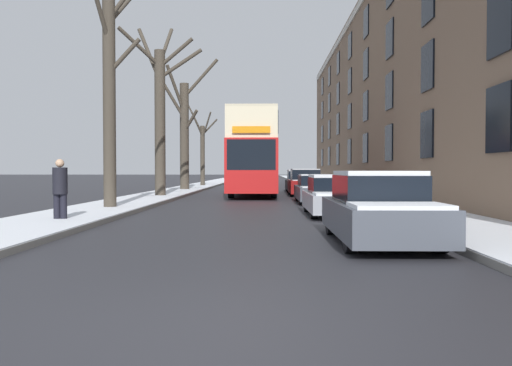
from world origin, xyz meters
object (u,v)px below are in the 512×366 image
at_px(parked_car_2, 316,189).
at_px(oncoming_van, 249,173).
at_px(bare_tree_left_2, 184,130).
at_px(parked_car_1, 336,196).
at_px(bare_tree_left_0, 111,88).
at_px(bare_tree_left_3, 202,150).
at_px(parked_car_3, 305,183).
at_px(parked_car_4, 299,182).
at_px(pedestrian_left_sidewalk, 60,189).
at_px(double_decker_bus, 254,151).
at_px(parked_car_0, 378,209).
at_px(bare_tree_left_1, 160,111).

height_order(parked_car_2, oncoming_van, oncoming_van).
bearing_deg(bare_tree_left_2, parked_car_1, -66.43).
xyz_separation_m(bare_tree_left_0, bare_tree_left_3, (0.03, 25.29, -1.20)).
relative_size(bare_tree_left_3, parked_car_2, 1.65).
distance_m(parked_car_3, oncoming_van, 14.95).
relative_size(parked_car_4, pedestrian_left_sidewalk, 2.41).
height_order(double_decker_bus, parked_car_4, double_decker_bus).
bearing_deg(parked_car_4, parked_car_2, -90.00).
height_order(parked_car_0, parked_car_1, parked_car_0).
relative_size(bare_tree_left_2, pedestrian_left_sidewalk, 5.17).
height_order(bare_tree_left_3, parked_car_4, bare_tree_left_3).
xyz_separation_m(double_decker_bus, parked_car_1, (2.96, -13.32, -2.00)).
bearing_deg(double_decker_bus, bare_tree_left_2, 136.30).
relative_size(bare_tree_left_3, parked_car_4, 1.72).
relative_size(bare_tree_left_2, parked_car_4, 2.15).
distance_m(bare_tree_left_1, double_decker_bus, 6.31).
bearing_deg(bare_tree_left_2, parked_car_4, -2.16).
bearing_deg(parked_car_4, pedestrian_left_sidewalk, -110.66).
distance_m(double_decker_bus, oncoming_van, 13.79).
distance_m(parked_car_3, pedestrian_left_sidewalk, 17.33).
xyz_separation_m(bare_tree_left_0, parked_car_1, (7.78, -1.51, -3.76)).
height_order(bare_tree_left_0, parked_car_0, bare_tree_left_0).
xyz_separation_m(bare_tree_left_2, pedestrian_left_sidewalk, (0.07, -20.94, -3.22)).
bearing_deg(parked_car_2, parked_car_1, -90.00).
height_order(bare_tree_left_2, parked_car_2, bare_tree_left_2).
relative_size(bare_tree_left_0, pedestrian_left_sidewalk, 5.24).
relative_size(bare_tree_left_3, parked_car_0, 1.72).
bearing_deg(parked_car_0, bare_tree_left_3, 103.25).
relative_size(parked_car_4, oncoming_van, 0.86).
relative_size(parked_car_0, parked_car_4, 1.00).
height_order(bare_tree_left_0, bare_tree_left_2, bare_tree_left_0).
height_order(bare_tree_left_1, parked_car_2, bare_tree_left_1).
distance_m(parked_car_4, oncoming_van, 10.03).
bearing_deg(bare_tree_left_0, parked_car_4, 64.34).
bearing_deg(bare_tree_left_0, parked_car_1, -10.98).
relative_size(double_decker_bus, parked_car_2, 2.65).
bearing_deg(parked_car_2, parked_car_4, 90.00).
bearing_deg(bare_tree_left_1, double_decker_bus, 37.11).
bearing_deg(parked_car_3, double_decker_bus, 165.16).
relative_size(bare_tree_left_0, parked_car_1, 2.22).
xyz_separation_m(double_decker_bus, parked_car_4, (2.96, 4.38, -1.94)).
height_order(bare_tree_left_1, parked_car_1, bare_tree_left_1).
bearing_deg(parked_car_2, bare_tree_left_0, -149.17).
bearing_deg(parked_car_1, double_decker_bus, 102.52).
bearing_deg(parked_car_3, parked_car_0, -90.00).
relative_size(parked_car_1, parked_car_2, 0.94).
xyz_separation_m(bare_tree_left_1, oncoming_van, (4.07, 17.32, -3.30)).
height_order(parked_car_1, oncoming_van, oncoming_van).
distance_m(bare_tree_left_0, parked_car_1, 8.77).
bearing_deg(double_decker_bus, pedestrian_left_sidewalk, -106.52).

